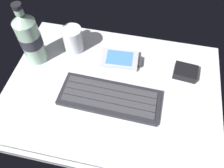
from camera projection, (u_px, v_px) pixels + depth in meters
ground_plane at (112, 92)px, 67.85cm from camera, size 64.00×48.00×2.80cm
keyboard at (111, 98)px, 64.62cm from camera, size 29.29×11.78×1.70cm
handheld_device at (121, 60)px, 72.78cm from camera, size 13.14×8.35×1.50cm
juice_cup at (73, 40)px, 73.27cm from camera, size 6.40×6.40×8.50cm
water_bottle at (30, 38)px, 66.70cm from camera, size 6.73×6.73×20.80cm
charger_block at (185, 72)px, 69.35cm from camera, size 7.54×6.29×2.40cm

